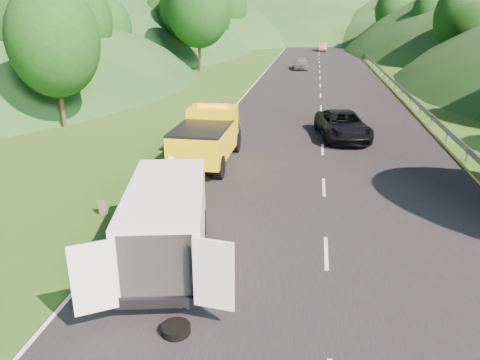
% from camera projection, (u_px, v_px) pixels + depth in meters
% --- Properties ---
extents(ground, '(320.00, 320.00, 0.00)m').
position_uv_depth(ground, '(243.00, 221.00, 17.23)').
color(ground, '#38661E').
rests_on(ground, ground).
extents(road_surface, '(14.00, 200.00, 0.02)m').
position_uv_depth(road_surface, '(320.00, 78.00, 53.95)').
color(road_surface, black).
rests_on(road_surface, ground).
extents(guardrail, '(0.06, 140.00, 1.52)m').
position_uv_depth(guardrail, '(373.00, 67.00, 64.50)').
color(guardrail, gray).
rests_on(guardrail, ground).
extents(tree_line_left, '(14.00, 140.00, 14.00)m').
position_uv_depth(tree_line_left, '(182.00, 59.00, 75.72)').
color(tree_line_left, '#1E4C16').
rests_on(tree_line_left, ground).
extents(tree_line_right, '(14.00, 140.00, 14.00)m').
position_uv_depth(tree_line_right, '(455.00, 63.00, 69.62)').
color(tree_line_right, '#1E4C16').
rests_on(tree_line_right, ground).
extents(hills_backdrop, '(201.00, 288.60, 44.00)m').
position_uv_depth(hills_backdrop, '(330.00, 37.00, 141.42)').
color(hills_backdrop, '#2D5B23').
rests_on(hills_backdrop, ground).
extents(tow_truck, '(2.55, 6.55, 2.80)m').
position_uv_depth(tow_truck, '(208.00, 137.00, 23.41)').
color(tow_truck, black).
rests_on(tow_truck, ground).
extents(white_van, '(4.32, 7.33, 2.44)m').
position_uv_depth(white_van, '(167.00, 218.00, 14.14)').
color(white_van, black).
rests_on(white_van, ground).
extents(woman, '(0.60, 0.74, 1.82)m').
position_uv_depth(woman, '(174.00, 199.00, 19.27)').
color(woman, white).
rests_on(woman, ground).
extents(child, '(0.60, 0.61, 1.00)m').
position_uv_depth(child, '(163.00, 221.00, 17.27)').
color(child, tan).
rests_on(child, ground).
extents(worker, '(1.11, 0.65, 1.69)m').
position_uv_depth(worker, '(184.00, 308.00, 12.19)').
color(worker, black).
rests_on(worker, ground).
extents(suitcase, '(0.36, 0.29, 0.52)m').
position_uv_depth(suitcase, '(103.00, 207.00, 17.79)').
color(suitcase, '#54523F').
rests_on(suitcase, ground).
extents(spare_tire, '(0.71, 0.71, 0.20)m').
position_uv_depth(spare_tire, '(176.00, 333.00, 11.23)').
color(spare_tire, black).
rests_on(spare_tire, ground).
extents(passing_suv, '(3.57, 6.15, 1.61)m').
position_uv_depth(passing_suv, '(342.00, 138.00, 28.42)').
color(passing_suv, black).
rests_on(passing_suv, ground).
extents(dist_car_a, '(1.88, 4.68, 1.60)m').
position_uv_depth(dist_car_a, '(301.00, 69.00, 62.01)').
color(dist_car_a, '#525258').
rests_on(dist_car_a, ground).
extents(dist_car_b, '(1.62, 4.64, 1.53)m').
position_uv_depth(dist_car_b, '(322.00, 51.00, 90.50)').
color(dist_car_b, '#795250').
rests_on(dist_car_b, ground).
extents(dist_car_c, '(2.17, 5.33, 1.55)m').
position_uv_depth(dist_car_c, '(314.00, 45.00, 106.38)').
color(dist_car_c, '#8F5647').
rests_on(dist_car_c, ground).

